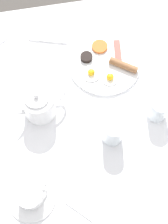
# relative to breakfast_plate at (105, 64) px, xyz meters

# --- Properties ---
(ground_plane) EXTENTS (8.00, 8.00, 0.00)m
(ground_plane) POSITION_rel_breakfast_plate_xyz_m (0.19, -0.12, -0.77)
(ground_plane) COLOR #4C4742
(table) EXTENTS (1.04, 1.08, 0.76)m
(table) POSITION_rel_breakfast_plate_xyz_m (0.19, -0.12, -0.08)
(table) COLOR white
(table) RESTS_ON ground_plane
(breakfast_plate) EXTENTS (0.28, 0.28, 0.04)m
(breakfast_plate) POSITION_rel_breakfast_plate_xyz_m (0.00, 0.00, 0.00)
(breakfast_plate) COLOR white
(breakfast_plate) RESTS_ON table
(teapot_far) EXTENTS (0.11, 0.20, 0.13)m
(teapot_far) POSITION_rel_breakfast_plate_xyz_m (0.15, -0.27, 0.05)
(teapot_far) COLOR white
(teapot_far) RESTS_ON table
(teacup_with_saucer_right) EXTENTS (0.15, 0.15, 0.06)m
(teacup_with_saucer_right) POSITION_rel_breakfast_plate_xyz_m (0.45, -0.33, 0.02)
(teacup_with_saucer_right) COLOR white
(teacup_with_saucer_right) RESTS_ON table
(water_glass_short) EXTENTS (0.07, 0.07, 0.10)m
(water_glass_short) POSITION_rel_breakfast_plate_xyz_m (0.29, -0.04, 0.04)
(water_glass_short) COLOR white
(water_glass_short) RESTS_ON table
(wine_glass_spare) EXTENTS (0.07, 0.07, 0.09)m
(wine_glass_spare) POSITION_rel_breakfast_plate_xyz_m (0.24, 0.14, 0.04)
(wine_glass_spare) COLOR white
(wine_glass_spare) RESTS_ON table
(napkin_folded) EXTENTS (0.17, 0.18, 0.01)m
(napkin_folded) POSITION_rel_breakfast_plate_xyz_m (-0.20, -0.18, -0.00)
(napkin_folded) COLOR white
(napkin_folded) RESTS_ON table
(knife_by_plate) EXTENTS (0.17, 0.17, 0.00)m
(knife_by_plate) POSITION_rel_breakfast_plate_xyz_m (0.55, -0.15, -0.01)
(knife_by_plate) COLOR silver
(knife_by_plate) RESTS_ON table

